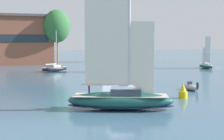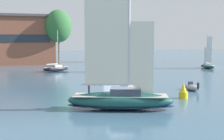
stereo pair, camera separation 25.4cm
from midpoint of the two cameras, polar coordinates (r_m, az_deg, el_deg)
name	(u,v)px [view 2 (the right image)]	position (r m, az deg, el deg)	size (l,w,h in m)	color
ground_plane	(120,109)	(31.95, 1.76, -7.22)	(400.00, 400.00, 0.00)	#42667F
waterfront_building	(0,40)	(99.62, -19.69, 5.25)	(32.62, 15.35, 14.68)	brown
tree_shore_center	(58,26)	(93.29, -9.71, 7.88)	(7.81, 7.81, 16.08)	brown
tree_shore_right	(124,32)	(103.13, 2.29, 6.91)	(6.82, 6.82, 14.04)	#4C3828
sailboat_main	(120,98)	(31.72, 1.80, -5.17)	(11.26, 6.52, 14.94)	#194C47
sailboat_moored_near_marina	(56,68)	(73.13, -10.09, 0.28)	(6.94, 4.75, 9.37)	#232328
sailboat_moored_mid_channel	(207,65)	(82.99, 17.14, 0.80)	(2.59, 6.66, 8.93)	#194C47
sailboat_moored_outer_mooring	(112,68)	(70.00, 0.13, 0.32)	(7.67, 5.06, 10.30)	maroon
motor_tender	(192,87)	(45.50, 14.53, -3.09)	(1.41, 3.39, 1.29)	#99999E
channel_buoy	(183,92)	(38.90, 13.11, -3.93)	(1.09, 1.09, 1.98)	yellow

